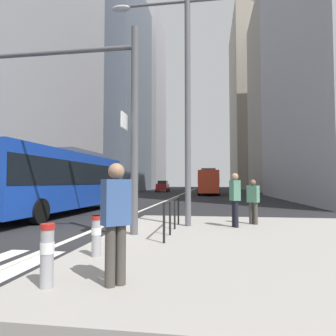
{
  "coord_description": "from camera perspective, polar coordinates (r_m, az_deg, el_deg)",
  "views": [
    {
      "loc": [
        3.92,
        -8.87,
        1.61
      ],
      "look_at": [
        -2.52,
        35.82,
        3.86
      ],
      "focal_mm": 31.33,
      "sensor_mm": 36.0,
      "label": 1
    }
  ],
  "objects": [
    {
      "name": "city_bus_blue_oncoming",
      "position": [
        16.03,
        -20.19,
        -1.87
      ],
      "size": [
        2.93,
        11.1,
        3.4
      ],
      "color": "#14389E",
      "rests_on": "ground"
    },
    {
      "name": "traffic_signal_gantry",
      "position": [
        9.37,
        -17.87,
        12.61
      ],
      "size": [
        5.66,
        0.65,
        6.0
      ],
      "color": "#515156",
      "rests_on": "median_island"
    },
    {
      "name": "car_receding_near",
      "position": [
        58.62,
        6.99,
        -3.43
      ],
      "size": [
        2.22,
        4.64,
        1.94
      ],
      "color": "#B2A899",
      "rests_on": "ground"
    },
    {
      "name": "bollard_left",
      "position": [
        6.13,
        -13.77,
        -12.3
      ],
      "size": [
        0.2,
        0.2,
        0.8
      ],
      "color": "#99999E",
      "rests_on": "median_island"
    },
    {
      "name": "office_tower_left_near",
      "position": [
        36.93,
        -28.3,
        24.25
      ],
      "size": [
        10.35,
        25.19,
        36.47
      ],
      "primitive_type": "cube",
      "color": "#9E9EA3",
      "rests_on": "ground"
    },
    {
      "name": "bollard_right",
      "position": [
        8.46,
        -9.88,
        -9.75
      ],
      "size": [
        0.2,
        0.2,
        0.78
      ],
      "color": "#99999E",
      "rests_on": "median_island"
    },
    {
      "name": "office_tower_left_far",
      "position": [
        83.65,
        -6.01,
        12.44
      ],
      "size": [
        13.83,
        16.44,
        47.28
      ],
      "primitive_type": "cube",
      "color": "#9E9EA3",
      "rests_on": "ground"
    },
    {
      "name": "office_tower_right_far",
      "position": [
        86.41,
        17.0,
        11.74
      ],
      "size": [
        13.49,
        25.97,
        46.39
      ],
      "primitive_type": "cube",
      "color": "gray",
      "rests_on": "ground"
    },
    {
      "name": "car_oncoming_mid",
      "position": [
        50.56,
        -1.02,
        -3.55
      ],
      "size": [
        2.14,
        4.48,
        1.94
      ],
      "color": "maroon",
      "rests_on": "ground"
    },
    {
      "name": "ground_plane",
      "position": [
        29.18,
        0.48,
        -6.01
      ],
      "size": [
        160.0,
        160.0,
        0.0
      ],
      "primitive_type": "plane",
      "color": "black"
    },
    {
      "name": "city_bus_red_receding",
      "position": [
        40.27,
        7.87,
        -2.5
      ],
      "size": [
        2.77,
        11.55,
        3.4
      ],
      "color": "red",
      "rests_on": "ground"
    },
    {
      "name": "bollard_front",
      "position": [
        4.59,
        -22.46,
        -14.85
      ],
      "size": [
        0.2,
        0.2,
        0.88
      ],
      "color": "#99999E",
      "rests_on": "median_island"
    },
    {
      "name": "sedan_white_oncoming",
      "position": [
        18.21,
        -27.99,
        -4.47
      ],
      "size": [
        2.08,
        4.32,
        1.94
      ],
      "color": "silver",
      "rests_on": "ground"
    },
    {
      "name": "pedestrian_waiting",
      "position": [
        4.32,
        -10.11,
        -9.32
      ],
      "size": [
        0.44,
        0.43,
        1.74
      ],
      "color": "#423D38",
      "rests_on": "median_island"
    },
    {
      "name": "pedestrian_far",
      "position": [
        10.79,
        16.24,
        -5.93
      ],
      "size": [
        0.45,
        0.41,
        1.57
      ],
      "color": "#423D38",
      "rests_on": "median_island"
    },
    {
      "name": "pedestrian_railing",
      "position": [
        8.78,
        0.88,
        -7.86
      ],
      "size": [
        0.06,
        3.29,
        0.98
      ],
      "color": "black",
      "rests_on": "median_island"
    },
    {
      "name": "pedestrian_walking",
      "position": [
        9.94,
        12.9,
        -5.48
      ],
      "size": [
        0.35,
        0.44,
        1.78
      ],
      "color": "black",
      "rests_on": "median_island"
    },
    {
      "name": "office_tower_left_mid",
      "position": [
        60.9,
        -11.69,
        14.78
      ],
      "size": [
        13.57,
        20.61,
        39.99
      ],
      "primitive_type": "cube",
      "color": "slate",
      "rests_on": "ground"
    },
    {
      "name": "office_tower_right_mid",
      "position": [
        57.42,
        21.61,
        12.88
      ],
      "size": [
        10.05,
        20.51,
        33.97
      ],
      "primitive_type": "cube",
      "color": "gray",
      "rests_on": "ground"
    },
    {
      "name": "street_lamp_post",
      "position": [
        10.62,
        3.83,
        17.38
      ],
      "size": [
        5.5,
        0.32,
        8.0
      ],
      "color": "#56565B",
      "rests_on": "median_island"
    },
    {
      "name": "median_island",
      "position": [
        8.17,
        19.8,
        -13.52
      ],
      "size": [
        9.0,
        10.0,
        0.15
      ],
      "primitive_type": "cube",
      "color": "gray",
      "rests_on": "ground"
    },
    {
      "name": "lane_centre_line",
      "position": [
        39.1,
        2.46,
        -5.2
      ],
      "size": [
        0.2,
        80.0,
        0.01
      ],
      "primitive_type": "cube",
      "color": "beige",
      "rests_on": "ground"
    }
  ]
}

